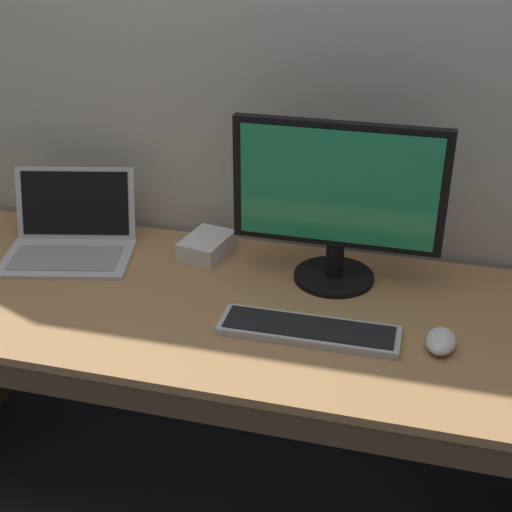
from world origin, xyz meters
TOP-DOWN VIEW (x-y plane):
  - ground_plane at (0.00, 0.00)m, footprint 14.00×14.00m
  - back_wall at (0.00, 0.40)m, footprint 3.64×0.04m
  - desk at (0.00, -0.01)m, footprint 1.88×0.71m
  - laptop_silver at (-0.47, 0.15)m, footprint 0.41×0.36m
  - external_monitor at (0.28, 0.17)m, footprint 0.53×0.21m
  - wired_keyboard at (0.26, -0.09)m, footprint 0.42×0.12m
  - computer_mouse at (0.56, -0.08)m, footprint 0.08×0.11m
  - external_drive_box at (-0.10, 0.24)m, footprint 0.14×0.18m

SIDE VIEW (x-z plane):
  - ground_plane at x=0.00m, z-range 0.00..0.00m
  - desk at x=0.00m, z-range 0.16..0.89m
  - wired_keyboard at x=0.26m, z-range 0.73..0.75m
  - computer_mouse at x=0.56m, z-range 0.73..0.77m
  - external_drive_box at x=-0.10m, z-range 0.73..0.78m
  - laptop_silver at x=-0.47m, z-range 0.67..0.88m
  - external_monitor at x=0.28m, z-range 0.75..1.19m
  - back_wall at x=0.00m, z-range 0.00..2.79m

